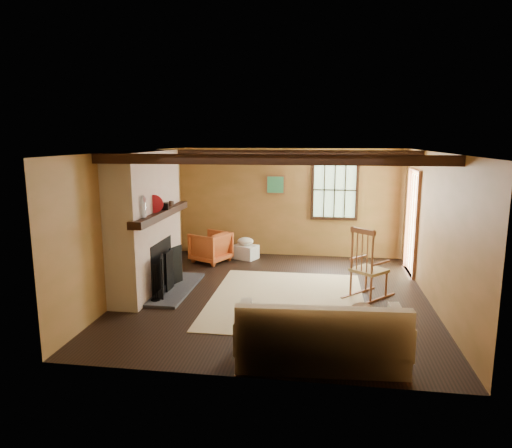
% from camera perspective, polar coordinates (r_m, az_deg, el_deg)
% --- Properties ---
extents(ground, '(5.50, 5.50, 0.00)m').
position_cam_1_polar(ground, '(7.82, 2.50, -8.85)').
color(ground, black).
rests_on(ground, ground).
extents(room_envelope, '(5.02, 5.52, 2.44)m').
position_cam_1_polar(room_envelope, '(7.67, 4.44, 3.31)').
color(room_envelope, '#A36C3A').
rests_on(room_envelope, ground).
extents(fireplace, '(1.02, 2.30, 2.40)m').
position_cam_1_polar(fireplace, '(8.05, -13.40, -0.43)').
color(fireplace, '#955D39').
rests_on(fireplace, ground).
extents(rug, '(2.50, 3.00, 0.01)m').
position_cam_1_polar(rug, '(7.62, 3.87, -9.39)').
color(rug, beige).
rests_on(rug, ground).
extents(rocking_chair, '(0.92, 0.94, 1.20)m').
position_cam_1_polar(rocking_chair, '(7.77, 13.76, -5.37)').
color(rocking_chair, tan).
rests_on(rocking_chair, ground).
extents(sofa, '(2.03, 1.00, 0.80)m').
position_cam_1_polar(sofa, '(5.58, 8.16, -14.11)').
color(sofa, white).
rests_on(sofa, ground).
extents(firewood_pile, '(0.70, 0.13, 0.26)m').
position_cam_1_polar(firewood_pile, '(10.57, -6.55, -3.00)').
color(firewood_pile, brown).
rests_on(firewood_pile, ground).
extents(laundry_basket, '(0.61, 0.55, 0.30)m').
position_cam_1_polar(laundry_basket, '(10.06, -1.33, -3.51)').
color(laundry_basket, white).
rests_on(laundry_basket, ground).
extents(basket_pillow, '(0.36, 0.29, 0.18)m').
position_cam_1_polar(basket_pillow, '(10.01, -1.34, -2.18)').
color(basket_pillow, white).
rests_on(basket_pillow, laundry_basket).
extents(armchair, '(0.95, 0.94, 0.65)m').
position_cam_1_polar(armchair, '(9.80, -5.70, -2.87)').
color(armchair, '#BF6026').
rests_on(armchair, ground).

